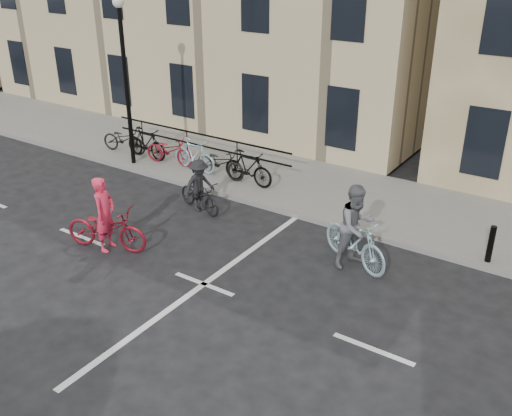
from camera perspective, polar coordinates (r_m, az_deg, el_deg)
The scene contains 8 objects.
ground at distance 12.75m, azimuth -5.21°, elevation -7.60°, with size 120.00×120.00×0.00m, color black.
sidewalk at distance 19.18m, azimuth -3.41°, elevation 4.28°, with size 46.00×4.00×0.15m, color slate.
lamp_post at distance 18.73m, azimuth -13.05°, elevation 14.05°, with size 0.36×0.36×5.28m.
bollard_east at distance 14.11m, azimuth 22.42°, elevation -3.35°, with size 0.14×0.14×0.90m, color black.
parked_bikes at distance 18.84m, azimuth -7.46°, elevation 5.56°, with size 7.25×1.23×1.05m.
cyclist_pink at distance 14.27m, azimuth -14.77°, elevation -1.63°, with size 2.23×1.33×1.88m.
cyclist_grey at distance 13.26m, azimuth 9.93°, elevation -2.53°, with size 2.12×1.38×1.99m.
cyclist_dark at distance 15.92m, azimuth -5.67°, elevation 1.73°, with size 1.78×1.08×1.50m.
Camera 1 is at (6.90, -8.25, 6.85)m, focal length 40.00 mm.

